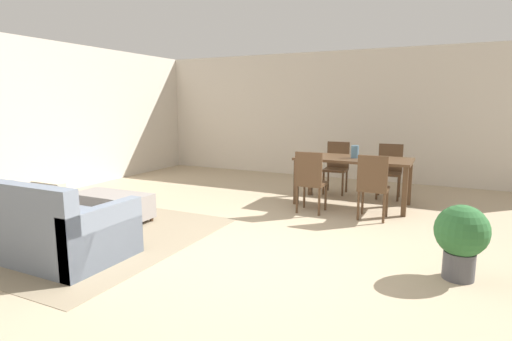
% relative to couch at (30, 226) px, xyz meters
% --- Properties ---
extents(ground_plane, '(10.80, 10.80, 0.00)m').
position_rel_couch_xyz_m(ground_plane, '(2.12, 0.88, -0.29)').
color(ground_plane, tan).
extents(wall_back, '(9.00, 0.12, 2.70)m').
position_rel_couch_xyz_m(wall_back, '(2.12, 5.88, 1.06)').
color(wall_back, beige).
rests_on(wall_back, ground_plane).
extents(wall_left, '(0.12, 11.00, 2.70)m').
position_rel_couch_xyz_m(wall_left, '(-2.38, 1.38, 1.06)').
color(wall_left, beige).
rests_on(wall_left, ground_plane).
extents(area_rug, '(3.00, 2.80, 0.01)m').
position_rel_couch_xyz_m(area_rug, '(-0.03, 0.65, -0.28)').
color(area_rug, gray).
rests_on(area_rug, ground_plane).
extents(couch, '(2.24, 0.96, 0.86)m').
position_rel_couch_xyz_m(couch, '(0.00, 0.00, 0.00)').
color(couch, slate).
rests_on(couch, ground_plane).
extents(ottoman_table, '(1.10, 0.53, 0.39)m').
position_rel_couch_xyz_m(ottoman_table, '(-0.06, 1.25, -0.06)').
color(ottoman_table, gray).
rests_on(ottoman_table, ground_plane).
extents(dining_table, '(1.76, 0.85, 0.76)m').
position_rel_couch_xyz_m(dining_table, '(2.73, 3.61, 0.38)').
color(dining_table, '#513823').
rests_on(dining_table, ground_plane).
extents(dining_chair_near_left, '(0.40, 0.40, 0.92)m').
position_rel_couch_xyz_m(dining_chair_near_left, '(2.27, 2.83, 0.23)').
color(dining_chair_near_left, '#513823').
rests_on(dining_chair_near_left, ground_plane).
extents(dining_chair_near_right, '(0.41, 0.41, 0.92)m').
position_rel_couch_xyz_m(dining_chair_near_right, '(3.16, 2.85, 0.23)').
color(dining_chair_near_right, '#513823').
rests_on(dining_chair_near_right, ground_plane).
extents(dining_chair_far_left, '(0.41, 0.41, 0.92)m').
position_rel_couch_xyz_m(dining_chair_far_left, '(2.26, 4.38, 0.23)').
color(dining_chair_far_left, '#513823').
rests_on(dining_chair_far_left, ground_plane).
extents(dining_chair_far_right, '(0.42, 0.42, 0.92)m').
position_rel_couch_xyz_m(dining_chair_far_right, '(3.18, 4.39, 0.23)').
color(dining_chair_far_right, '#513823').
rests_on(dining_chair_far_right, ground_plane).
extents(vase_centerpiece, '(0.12, 0.12, 0.20)m').
position_rel_couch_xyz_m(vase_centerpiece, '(2.74, 3.60, 0.57)').
color(vase_centerpiece, slate).
rests_on(vase_centerpiece, dining_table).
extents(potted_plant, '(0.48, 0.48, 0.70)m').
position_rel_couch_xyz_m(potted_plant, '(4.23, 1.26, 0.12)').
color(potted_plant, '#4C4C51').
rests_on(potted_plant, ground_plane).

